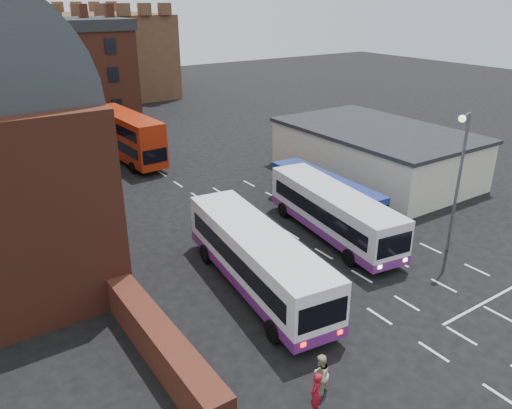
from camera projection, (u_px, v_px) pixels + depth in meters
ground at (367, 308)px, 25.07m from camera, size 180.00×180.00×0.00m
forecourt_wall at (162, 346)px, 20.97m from camera, size 1.20×10.00×1.80m
cream_building at (375, 152)px, 42.68m from camera, size 10.40×16.40×4.25m
brick_terrace at (28, 84)px, 54.94m from camera, size 22.00×10.00×11.00m
castle_keep at (83, 56)px, 76.22m from camera, size 22.00×22.00×12.00m
bus_white_outbound at (257, 256)px, 26.05m from camera, size 4.28×12.48×3.33m
bus_white_inbound at (333, 210)px, 31.92m from camera, size 4.14×11.82×3.16m
bus_blue at (325, 193)px, 35.30m from camera, size 2.83×10.12×2.74m
bus_red_double at (127, 136)px, 46.57m from camera, size 3.26×11.33×4.49m
street_lamp at (459, 171)px, 28.52m from camera, size 1.69×0.79×8.71m
pedestrian_red at (316, 393)px, 18.52m from camera, size 0.78×0.70×1.79m
pedestrian_beige at (320, 375)px, 19.42m from camera, size 1.06×0.96×1.79m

